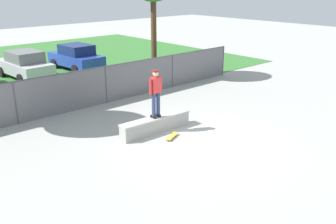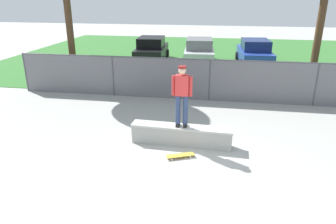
# 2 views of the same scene
# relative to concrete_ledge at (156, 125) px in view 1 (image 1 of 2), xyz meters

# --- Properties ---
(ground_plane) EXTENTS (80.00, 80.00, 0.00)m
(ground_plane) POSITION_rel_concrete_ledge_xyz_m (0.63, -1.87, -0.31)
(ground_plane) COLOR #9E9E99
(grass_strip) EXTENTS (29.07, 20.00, 0.02)m
(grass_strip) POSITION_rel_concrete_ledge_xyz_m (0.63, 14.70, -0.30)
(grass_strip) COLOR #336B2D
(grass_strip) RESTS_ON ground
(concrete_ledge) EXTENTS (3.09, 0.61, 0.61)m
(concrete_ledge) POSITION_rel_concrete_ledge_xyz_m (0.00, 0.00, 0.00)
(concrete_ledge) COLOR #999993
(concrete_ledge) RESTS_ON ground
(skateboarder) EXTENTS (0.60, 0.31, 1.84)m
(skateboarder) POSITION_rel_concrete_ledge_xyz_m (-0.00, -0.03, 1.33)
(skateboarder) COLOR black
(skateboarder) RESTS_ON concrete_ledge
(skateboard) EXTENTS (0.81, 0.50, 0.09)m
(skateboard) POSITION_rel_concrete_ledge_xyz_m (0.08, -0.84, -0.23)
(skateboard) COLOR gold
(skateboard) RESTS_ON ground
(chainlink_fence) EXTENTS (17.14, 0.07, 1.80)m
(chainlink_fence) POSITION_rel_concrete_ledge_xyz_m (0.63, 4.40, 0.68)
(chainlink_fence) COLOR #4C4C51
(chainlink_fence) RESTS_ON ground
(car_silver) EXTENTS (2.22, 4.31, 1.66)m
(car_silver) POSITION_rel_concrete_ledge_xyz_m (-0.35, 11.72, 0.53)
(car_silver) COLOR #B7BABF
(car_silver) RESTS_ON ground
(car_blue) EXTENTS (2.22, 4.31, 1.66)m
(car_blue) POSITION_rel_concrete_ledge_xyz_m (3.13, 11.86, 0.53)
(car_blue) COLOR #233D9E
(car_blue) RESTS_ON ground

